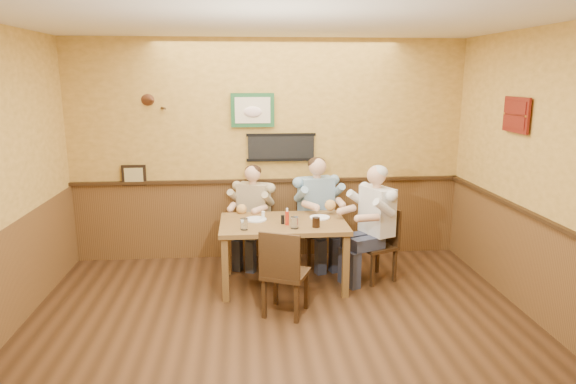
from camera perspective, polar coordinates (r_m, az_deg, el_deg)
The scene contains 17 objects.
room at distance 4.25m, azimuth 1.18°, elevation 3.95°, with size 5.02×5.03×2.81m.
dining_table at distance 5.75m, azimuth -0.54°, elevation -4.20°, with size 1.40×0.90×0.75m.
chair_back_left at distance 6.55m, azimuth -3.78°, elevation -4.48°, with size 0.37×0.37×0.79m, color #372411, non-canonical shape.
chair_back_right at distance 6.51m, azimuth 3.09°, elevation -4.29°, with size 0.40×0.40×0.86m, color #372411, non-canonical shape.
chair_right_end at distance 6.06m, azimuth 9.72°, elevation -5.79°, with size 0.39×0.39×0.85m, color #372411, non-canonical shape.
chair_near_side at distance 5.14m, azimuth -0.26°, elevation -8.82°, with size 0.41×0.41×0.89m, color #372411, non-canonical shape.
diner_tan_shirt at distance 6.50m, azimuth -3.80°, elevation -3.05°, with size 0.52×0.52×1.14m, color tan, non-canonical shape.
diner_blue_polo at distance 6.46m, azimuth 3.11°, elevation -2.73°, with size 0.57×0.57×1.23m, color #789BB4, non-canonical shape.
diner_white_elder at distance 6.01m, azimuth 9.79°, elevation -4.13°, with size 0.56×0.56×1.22m, color silver, non-canonical shape.
water_glass_left at distance 5.44m, azimuth -4.90°, elevation -3.58°, with size 0.08×0.08×0.12m, color silver.
water_glass_mid at distance 5.47m, azimuth 0.73°, elevation -3.42°, with size 0.08×0.08×0.12m, color silver.
cola_tumbler at distance 5.52m, azimuth 3.14°, elevation -3.38°, with size 0.08×0.08×0.11m, color black.
hot_sauce_bottle at distance 5.58m, azimuth -0.10°, elevation -2.84°, with size 0.04×0.04×0.17m, color #B42813.
salt_shaker at distance 5.80m, azimuth -2.77°, elevation -2.62°, with size 0.04×0.04×0.10m, color white.
pepper_shaker at distance 5.63m, azimuth -0.60°, elevation -3.08°, with size 0.04×0.04×0.10m, color black.
plate_far_left at distance 5.80m, azimuth -3.60°, elevation -3.05°, with size 0.24×0.24×0.02m, color silver.
plate_far_right at distance 5.88m, azimuth 3.54°, elevation -2.82°, with size 0.23×0.23×0.02m, color white.
Camera 1 is at (-0.32, -4.00, 2.34)m, focal length 32.00 mm.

